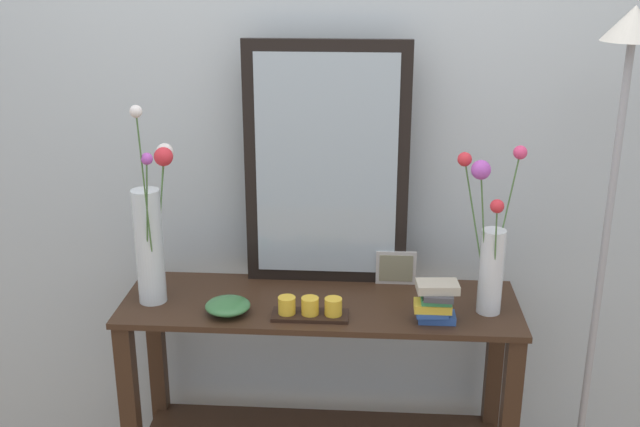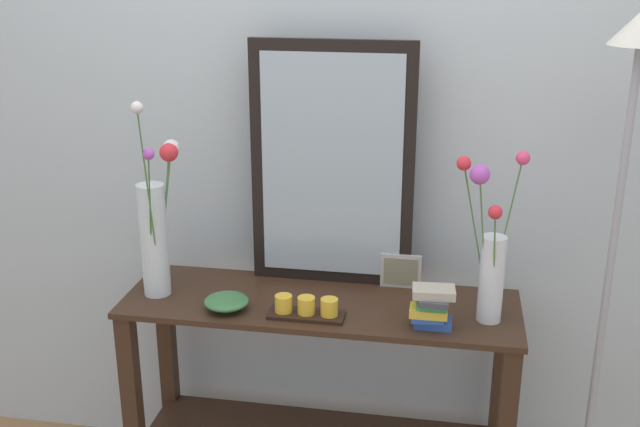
% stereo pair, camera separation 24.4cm
% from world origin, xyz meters
% --- Properties ---
extents(wall_back, '(6.40, 0.08, 2.70)m').
position_xyz_m(wall_back, '(0.00, 0.33, 1.35)').
color(wall_back, '#B2BCC1').
rests_on(wall_back, ground).
extents(console_table, '(1.32, 0.42, 0.81)m').
position_xyz_m(console_table, '(0.00, 0.00, 0.51)').
color(console_table, '#382316').
rests_on(console_table, ground).
extents(mirror_leaning, '(0.55, 0.03, 0.84)m').
position_xyz_m(mirror_leaning, '(0.01, 0.18, 1.23)').
color(mirror_leaning, black).
rests_on(mirror_leaning, console_table).
extents(tall_vase_left, '(0.13, 0.26, 0.68)m').
position_xyz_m(tall_vase_left, '(-0.55, -0.03, 1.05)').
color(tall_vase_left, silver).
rests_on(tall_vase_left, console_table).
extents(vase_right, '(0.22, 0.14, 0.54)m').
position_xyz_m(vase_right, '(0.54, -0.04, 1.02)').
color(vase_right, silver).
rests_on(vase_right, console_table).
extents(candle_tray, '(0.24, 0.09, 0.07)m').
position_xyz_m(candle_tray, '(-0.02, -0.12, 0.84)').
color(candle_tray, black).
rests_on(candle_tray, console_table).
extents(picture_frame_small, '(0.14, 0.01, 0.12)m').
position_xyz_m(picture_frame_small, '(0.25, 0.16, 0.87)').
color(picture_frame_small, '#B7B2AD').
rests_on(picture_frame_small, console_table).
extents(decorative_bowl, '(0.15, 0.15, 0.05)m').
position_xyz_m(decorative_bowl, '(-0.29, -0.11, 0.84)').
color(decorative_bowl, '#38703D').
rests_on(decorative_bowl, console_table).
extents(book_stack, '(0.14, 0.10, 0.13)m').
position_xyz_m(book_stack, '(0.37, -0.12, 0.88)').
color(book_stack, '#2D519E').
rests_on(book_stack, console_table).
extents(floor_lamp, '(0.24, 0.24, 1.77)m').
position_xyz_m(floor_lamp, '(0.90, -0.01, 1.20)').
color(floor_lamp, '#9E9EA3').
rests_on(floor_lamp, ground).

